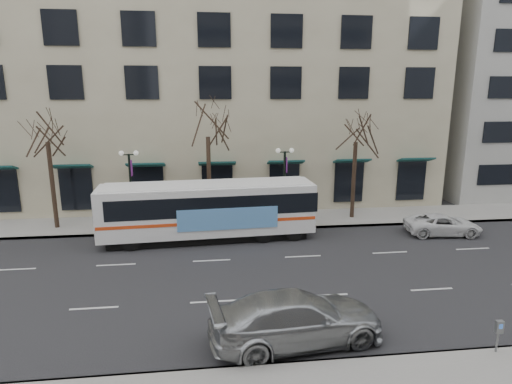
{
  "coord_description": "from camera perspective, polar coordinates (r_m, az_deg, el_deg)",
  "views": [
    {
      "loc": [
        -0.12,
        -19.29,
        8.94
      ],
      "look_at": [
        2.27,
        1.17,
        4.0
      ],
      "focal_mm": 30.0,
      "sensor_mm": 36.0,
      "label": 1
    }
  ],
  "objects": [
    {
      "name": "ground",
      "position": [
        21.26,
        -5.83,
        -11.45
      ],
      "size": [
        160.0,
        160.0,
        0.0
      ],
      "primitive_type": "plane",
      "color": "black",
      "rests_on": "ground"
    },
    {
      "name": "sidewalk_far",
      "position": [
        30.09,
        3.45,
        -3.67
      ],
      "size": [
        80.0,
        4.0,
        0.15
      ],
      "primitive_type": "cube",
      "color": "gray",
      "rests_on": "ground"
    },
    {
      "name": "building_hotel",
      "position": [
        40.45,
        -9.77,
        17.64
      ],
      "size": [
        40.0,
        20.0,
        24.0
      ],
      "primitive_type": "cube",
      "color": "tan",
      "rests_on": "ground"
    },
    {
      "name": "tree_far_left",
      "position": [
        29.86,
        -26.22,
        7.82
      ],
      "size": [
        3.6,
        3.6,
        8.34
      ],
      "color": "black",
      "rests_on": "ground"
    },
    {
      "name": "tree_far_mid",
      "position": [
        28.17,
        -6.48,
        9.26
      ],
      "size": [
        3.6,
        3.6,
        8.55
      ],
      "color": "black",
      "rests_on": "ground"
    },
    {
      "name": "tree_far_right",
      "position": [
        29.97,
        13.25,
        8.31
      ],
      "size": [
        3.6,
        3.6,
        8.06
      ],
      "color": "black",
      "rests_on": "ground"
    },
    {
      "name": "lamp_post_left",
      "position": [
        28.56,
        -16.32,
        0.82
      ],
      "size": [
        1.22,
        0.45,
        5.21
      ],
      "color": "black",
      "rests_on": "ground"
    },
    {
      "name": "lamp_post_right",
      "position": [
        28.6,
        3.83,
        1.36
      ],
      "size": [
        1.22,
        0.45,
        5.21
      ],
      "color": "black",
      "rests_on": "ground"
    },
    {
      "name": "city_bus",
      "position": [
        26.06,
        -6.21,
        -2.26
      ],
      "size": [
        12.99,
        3.54,
        3.48
      ],
      "rotation": [
        0.0,
        0.0,
        0.06
      ],
      "color": "white",
      "rests_on": "ground"
    },
    {
      "name": "silver_car",
      "position": [
        16.13,
        5.44,
        -16.38
      ],
      "size": [
        6.66,
        3.43,
        1.85
      ],
      "primitive_type": "imported",
      "rotation": [
        0.0,
        0.0,
        1.71
      ],
      "color": "#A5A9AD",
      "rests_on": "ground"
    },
    {
      "name": "white_pickup",
      "position": [
        29.56,
        23.65,
        -3.98
      ],
      "size": [
        4.85,
        2.64,
        1.29
      ],
      "primitive_type": "imported",
      "rotation": [
        0.0,
        0.0,
        1.46
      ],
      "color": "white",
      "rests_on": "ground"
    },
    {
      "name": "pay_station",
      "position": [
        17.36,
        29.65,
        -15.64
      ],
      "size": [
        0.26,
        0.18,
        1.17
      ],
      "rotation": [
        0.0,
        0.0,
        -0.03
      ],
      "color": "slate",
      "rests_on": "sidewalk_near"
    }
  ]
}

